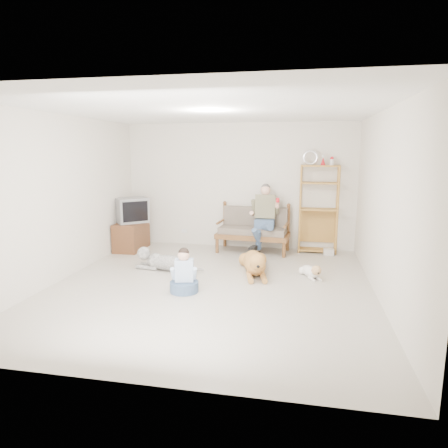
% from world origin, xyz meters
% --- Properties ---
extents(floor, '(5.50, 5.50, 0.00)m').
position_xyz_m(floor, '(0.00, 0.00, 0.00)').
color(floor, beige).
rests_on(floor, ground).
extents(ceiling, '(5.50, 5.50, 0.00)m').
position_xyz_m(ceiling, '(0.00, 0.00, 2.70)').
color(ceiling, white).
rests_on(ceiling, ground).
extents(wall_back, '(5.00, 0.00, 5.00)m').
position_xyz_m(wall_back, '(0.00, 2.75, 1.35)').
color(wall_back, beige).
rests_on(wall_back, ground).
extents(wall_front, '(5.00, 0.00, 5.00)m').
position_xyz_m(wall_front, '(0.00, -2.75, 1.35)').
color(wall_front, beige).
rests_on(wall_front, ground).
extents(wall_left, '(0.00, 5.50, 5.50)m').
position_xyz_m(wall_left, '(-2.50, 0.00, 1.35)').
color(wall_left, beige).
rests_on(wall_left, ground).
extents(wall_right, '(0.00, 5.50, 5.50)m').
position_xyz_m(wall_right, '(2.50, 0.00, 1.35)').
color(wall_right, beige).
rests_on(wall_right, ground).
extents(loveseat, '(1.55, 0.82, 0.95)m').
position_xyz_m(loveseat, '(0.38, 2.39, 0.49)').
color(loveseat, brown).
rests_on(loveseat, ground).
extents(man, '(0.55, 0.78, 1.27)m').
position_xyz_m(man, '(0.60, 2.17, 0.66)').
color(man, '#43587C').
rests_on(man, loveseat).
extents(etagere, '(0.81, 0.35, 2.13)m').
position_xyz_m(etagere, '(1.71, 2.55, 0.94)').
color(etagere, '#A36E33').
rests_on(etagere, ground).
extents(book_stack, '(0.21, 0.16, 0.13)m').
position_xyz_m(book_stack, '(1.95, 2.35, 0.06)').
color(book_stack, beige).
rests_on(book_stack, ground).
extents(tv_stand, '(0.50, 0.90, 0.60)m').
position_xyz_m(tv_stand, '(-2.23, 2.01, 0.30)').
color(tv_stand, brown).
rests_on(tv_stand, ground).
extents(crt_tv, '(0.81, 0.80, 0.53)m').
position_xyz_m(crt_tv, '(-2.20, 2.02, 0.86)').
color(crt_tv, slate).
rests_on(crt_tv, tv_stand).
extents(wall_outlet, '(0.12, 0.02, 0.08)m').
position_xyz_m(wall_outlet, '(-1.25, 2.73, 0.30)').
color(wall_outlet, silver).
rests_on(wall_outlet, ground).
extents(golden_retriever, '(0.59, 1.52, 0.47)m').
position_xyz_m(golden_retriever, '(0.60, 0.82, 0.19)').
color(golden_retriever, '#AF7C3C').
rests_on(golden_retriever, ground).
extents(shaggy_dog, '(1.34, 0.41, 0.39)m').
position_xyz_m(shaggy_dog, '(-1.04, 0.71, 0.16)').
color(shaggy_dog, silver).
rests_on(shaggy_dog, ground).
extents(terrier, '(0.37, 0.64, 0.26)m').
position_xyz_m(terrier, '(1.57, 0.75, 0.11)').
color(terrier, white).
rests_on(terrier, ground).
extents(child, '(0.43, 0.43, 0.69)m').
position_xyz_m(child, '(-0.34, -0.31, 0.25)').
color(child, '#43587C').
rests_on(child, ground).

